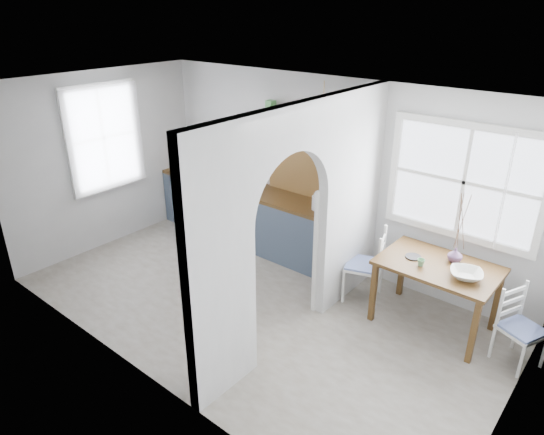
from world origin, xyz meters
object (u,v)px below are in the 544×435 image
Objects in this scene: chair_left at (364,264)px; chair_right at (522,329)px; dining_table at (434,295)px; vase at (455,255)px; kettle at (317,201)px.

chair_left is 1.13× the size of chair_right.
dining_table is 7.55× the size of vase.
chair_right is at bearing -3.27° from dining_table.
dining_table is 0.52m from vase.
kettle is (-0.88, 0.23, 0.54)m from chair_left.
vase is (-0.85, 0.24, 0.46)m from chair_right.
chair_left is 4.19× the size of kettle.
chair_left is 1.06m from kettle.
chair_right is (1.86, -0.06, -0.06)m from chair_left.
vase reaches higher than chair_left.
kettle is at bearing 173.75° from dining_table.
chair_left is at bearing -170.04° from vase.
chair_right is 5.02× the size of vase.
vase is (1.90, -0.05, -0.14)m from kettle.
vase is at bearing 81.04° from chair_left.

